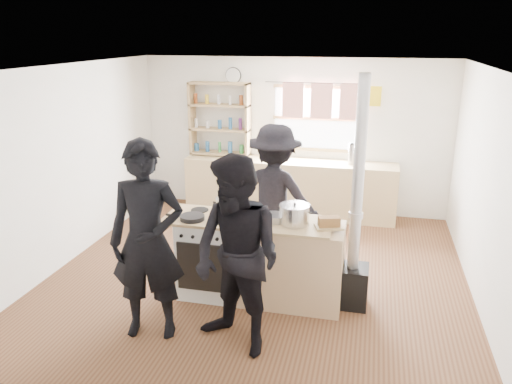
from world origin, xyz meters
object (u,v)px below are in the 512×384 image
(person_near_right, at_px, (237,257))
(skillet_greens, at_px, (192,217))
(stockpot_stove, at_px, (226,205))
(stockpot_counter, at_px, (294,214))
(cooking_island, at_px, (260,259))
(bread_board, at_px, (329,223))
(thermos, at_px, (351,154))
(roast_tray, at_px, (263,217))
(person_near_left, at_px, (147,241))
(flue_heater, at_px, (354,249))
(person_far, at_px, (275,196))

(person_near_right, bearing_deg, skillet_greens, 159.46)
(stockpot_stove, bearing_deg, stockpot_counter, -12.19)
(cooking_island, relative_size, bread_board, 6.00)
(thermos, height_order, roast_tray, thermos)
(person_near_right, bearing_deg, roast_tray, 116.34)
(stockpot_counter, bearing_deg, roast_tray, 178.03)
(person_near_left, bearing_deg, skillet_greens, 65.89)
(roast_tray, relative_size, stockpot_stove, 1.66)
(person_near_left, bearing_deg, cooking_island, 33.97)
(flue_heater, relative_size, person_near_left, 1.28)
(bread_board, relative_size, flue_heater, 0.13)
(skillet_greens, bearing_deg, bread_board, 4.16)
(skillet_greens, distance_m, bread_board, 1.47)
(roast_tray, height_order, stockpot_stove, stockpot_stove)
(stockpot_counter, xyz_separation_m, person_far, (-0.39, 0.93, -0.13))
(cooking_island, height_order, flue_heater, flue_heater)
(stockpot_counter, relative_size, flue_heater, 0.13)
(cooking_island, distance_m, person_near_left, 1.38)
(person_near_right, bearing_deg, bread_board, 78.95)
(stockpot_counter, distance_m, flue_heater, 0.74)
(thermos, distance_m, bread_board, 2.82)
(roast_tray, relative_size, person_far, 0.22)
(stockpot_stove, bearing_deg, person_near_right, -68.82)
(cooking_island, xyz_separation_m, person_near_right, (0.01, -0.96, 0.47))
(skillet_greens, bearing_deg, roast_tray, 10.75)
(skillet_greens, xyz_separation_m, stockpot_counter, (1.10, 0.13, 0.08))
(person_near_left, height_order, person_far, person_near_left)
(thermos, height_order, bread_board, thermos)
(bread_board, bearing_deg, person_near_left, -151.95)
(skillet_greens, xyz_separation_m, roast_tray, (0.75, 0.14, 0.01))
(skillet_greens, relative_size, stockpot_stove, 1.18)
(roast_tray, bearing_deg, person_near_left, -135.40)
(person_far, bearing_deg, stockpot_counter, 122.21)
(flue_heater, bearing_deg, skillet_greens, -172.59)
(skillet_greens, xyz_separation_m, person_far, (0.70, 1.06, -0.05))
(skillet_greens, bearing_deg, person_near_right, -48.07)
(person_near_left, distance_m, person_near_right, 0.90)
(person_near_right, bearing_deg, person_near_left, -155.67)
(cooking_island, distance_m, person_far, 1.01)
(stockpot_counter, xyz_separation_m, flue_heater, (0.63, 0.09, -0.38))
(roast_tray, distance_m, stockpot_counter, 0.35)
(person_near_right, bearing_deg, stockpot_counter, 96.35)
(stockpot_stove, relative_size, person_far, 0.13)
(bread_board, height_order, person_near_right, person_near_right)
(person_far, bearing_deg, skillet_greens, 65.56)
(roast_tray, xyz_separation_m, person_far, (-0.05, 0.91, -0.06))
(cooking_island, distance_m, person_near_right, 1.07)
(person_near_left, bearing_deg, thermos, 53.40)
(thermos, relative_size, person_far, 0.18)
(flue_heater, bearing_deg, person_near_left, -152.49)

